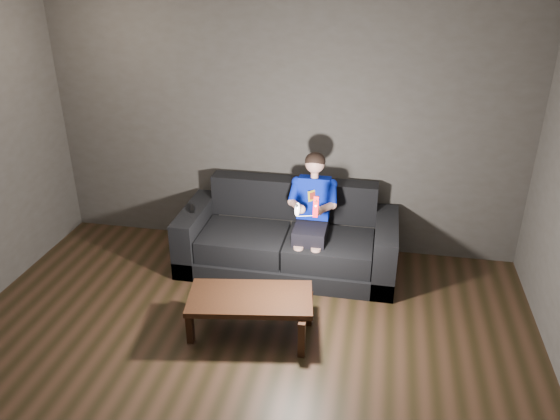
# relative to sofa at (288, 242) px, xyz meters

# --- Properties ---
(floor) EXTENTS (5.00, 5.00, 0.00)m
(floor) POSITION_rel_sofa_xyz_m (-0.15, -1.99, -0.28)
(floor) COLOR black
(floor) RESTS_ON ground
(back_wall) EXTENTS (5.00, 0.04, 2.70)m
(back_wall) POSITION_rel_sofa_xyz_m (-0.15, 0.51, 1.07)
(back_wall) COLOR #3B3732
(back_wall) RESTS_ON ground
(ceiling) EXTENTS (5.00, 5.00, 0.02)m
(ceiling) POSITION_rel_sofa_xyz_m (-0.15, -1.99, 2.42)
(ceiling) COLOR silver
(ceiling) RESTS_ON back_wall
(sofa) EXTENTS (2.19, 0.94, 0.85)m
(sofa) POSITION_rel_sofa_xyz_m (0.00, 0.00, 0.00)
(sofa) COLOR black
(sofa) RESTS_ON floor
(child) EXTENTS (0.47, 0.58, 1.17)m
(child) POSITION_rel_sofa_xyz_m (0.25, -0.06, 0.46)
(child) COLOR black
(child) RESTS_ON sofa
(wii_remote_red) EXTENTS (0.05, 0.07, 0.19)m
(wii_remote_red) POSITION_rel_sofa_xyz_m (0.34, -0.51, 0.67)
(wii_remote_red) COLOR red
(wii_remote_red) RESTS_ON child
(nunchuk_white) EXTENTS (0.06, 0.09, 0.14)m
(nunchuk_white) POSITION_rel_sofa_xyz_m (0.17, -0.50, 0.62)
(nunchuk_white) COLOR white
(nunchuk_white) RESTS_ON child
(wii_remote_black) EXTENTS (0.08, 0.16, 0.03)m
(wii_remote_black) POSITION_rel_sofa_xyz_m (-0.98, -0.08, 0.34)
(wii_remote_black) COLOR black
(wii_remote_black) RESTS_ON sofa
(coffee_table) EXTENTS (1.11, 0.68, 0.38)m
(coffee_table) POSITION_rel_sofa_xyz_m (-0.11, -1.17, 0.05)
(coffee_table) COLOR black
(coffee_table) RESTS_ON floor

